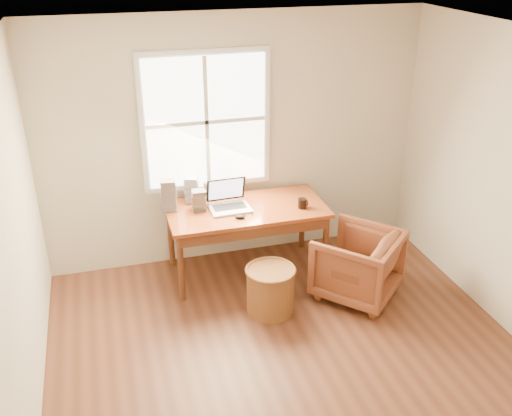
{
  "coord_description": "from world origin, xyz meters",
  "views": [
    {
      "loc": [
        -1.32,
        -3.2,
        3.24
      ],
      "look_at": [
        0.06,
        1.65,
        0.8
      ],
      "focal_mm": 40.0,
      "sensor_mm": 36.0,
      "label": 1
    }
  ],
  "objects_px": {
    "desk": "(246,209)",
    "cd_stack_a": "(192,190)",
    "wicker_stool": "(270,290)",
    "coffee_mug": "(302,203)",
    "laptop": "(230,195)",
    "armchair": "(357,264)"
  },
  "relations": [
    {
      "from": "desk",
      "to": "laptop",
      "type": "xyz_separation_m",
      "value": [
        -0.17,
        -0.01,
        0.18
      ]
    },
    {
      "from": "cd_stack_a",
      "to": "wicker_stool",
      "type": "bearing_deg",
      "value": -62.51
    },
    {
      "from": "laptop",
      "to": "coffee_mug",
      "type": "height_order",
      "value": "laptop"
    },
    {
      "from": "armchair",
      "to": "wicker_stool",
      "type": "bearing_deg",
      "value": -40.7
    },
    {
      "from": "laptop",
      "to": "coffee_mug",
      "type": "relative_size",
      "value": 4.62
    },
    {
      "from": "wicker_stool",
      "to": "coffee_mug",
      "type": "relative_size",
      "value": 4.53
    },
    {
      "from": "laptop",
      "to": "wicker_stool",
      "type": "bearing_deg",
      "value": -76.23
    },
    {
      "from": "desk",
      "to": "cd_stack_a",
      "type": "relative_size",
      "value": 5.94
    },
    {
      "from": "laptop",
      "to": "coffee_mug",
      "type": "xyz_separation_m",
      "value": [
        0.71,
        -0.15,
        -0.11
      ]
    },
    {
      "from": "laptop",
      "to": "coffee_mug",
      "type": "distance_m",
      "value": 0.73
    },
    {
      "from": "armchair",
      "to": "laptop",
      "type": "bearing_deg",
      "value": -75.11
    },
    {
      "from": "coffee_mug",
      "to": "cd_stack_a",
      "type": "distance_m",
      "value": 1.13
    },
    {
      "from": "cd_stack_a",
      "to": "coffee_mug",
      "type": "bearing_deg",
      "value": -23.33
    },
    {
      "from": "desk",
      "to": "cd_stack_a",
      "type": "xyz_separation_m",
      "value": [
        -0.5,
        0.28,
        0.15
      ]
    },
    {
      "from": "armchair",
      "to": "coffee_mug",
      "type": "distance_m",
      "value": 0.81
    },
    {
      "from": "armchair",
      "to": "cd_stack_a",
      "type": "bearing_deg",
      "value": -77.59
    },
    {
      "from": "coffee_mug",
      "to": "desk",
      "type": "bearing_deg",
      "value": 166.26
    },
    {
      "from": "desk",
      "to": "cd_stack_a",
      "type": "distance_m",
      "value": 0.59
    },
    {
      "from": "armchair",
      "to": "cd_stack_a",
      "type": "distance_m",
      "value": 1.82
    },
    {
      "from": "armchair",
      "to": "laptop",
      "type": "xyz_separation_m",
      "value": [
        -1.09,
        0.69,
        0.57
      ]
    },
    {
      "from": "desk",
      "to": "wicker_stool",
      "type": "height_order",
      "value": "desk"
    },
    {
      "from": "desk",
      "to": "laptop",
      "type": "bearing_deg",
      "value": -175.87
    }
  ]
}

